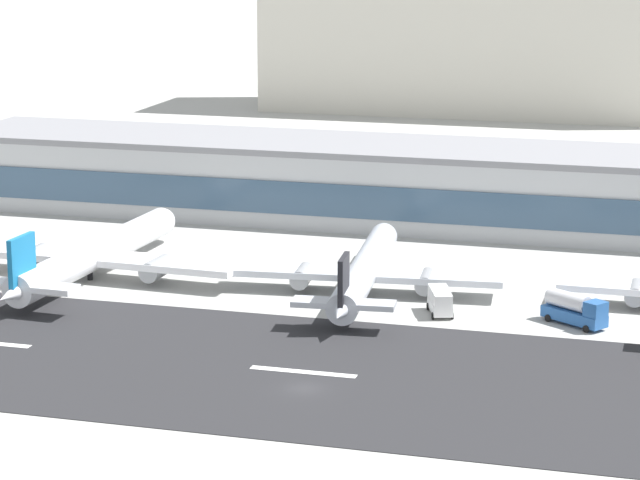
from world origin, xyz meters
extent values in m
plane|color=#A8A8A3|center=(0.00, 0.00, 0.00)|extent=(1400.00, 1400.00, 0.00)
cube|color=#262628|center=(0.00, 5.02, 0.04)|extent=(800.00, 40.17, 0.08)
cube|color=white|center=(-1.59, 5.02, 0.09)|extent=(12.00, 1.20, 0.01)
cube|color=#B7BABC|center=(-0.97, 81.67, 5.79)|extent=(160.87, 22.42, 11.59)
cube|color=#38516B|center=(-0.97, 70.31, 5.22)|extent=(156.04, 0.30, 5.22)
cube|color=gray|center=(-0.97, 81.67, 12.09)|extent=(162.48, 22.65, 1.00)
cube|color=beige|center=(-15.83, 208.38, 23.70)|extent=(105.71, 29.61, 47.40)
cylinder|color=silver|center=(-40.44, 36.56, 3.27)|extent=(6.49, 42.35, 4.22)
sphere|color=silver|center=(-39.30, 57.62, 3.27)|extent=(4.01, 4.01, 4.01)
cone|color=silver|center=(-41.58, 15.50, 3.27)|extent=(4.20, 7.79, 3.80)
cube|color=silver|center=(-40.48, 35.71, 2.85)|extent=(42.39, 8.59, 0.93)
cylinder|color=gray|center=(-31.02, 35.20, 2.11)|extent=(3.06, 6.04, 2.74)
cylinder|color=gray|center=(-49.94, 36.23, 2.11)|extent=(3.06, 6.04, 2.74)
cube|color=silver|center=(-41.48, 17.18, 3.69)|extent=(14.48, 4.25, 0.74)
cube|color=#1975B2|center=(-41.48, 17.18, 6.64)|extent=(0.98, 5.72, 6.75)
cylinder|color=black|center=(-40.55, 34.45, 0.58)|extent=(0.76, 0.76, 1.16)
cylinder|color=silver|center=(-3.04, 38.86, 3.01)|extent=(7.72, 39.08, 3.89)
sphere|color=silver|center=(-4.97, 58.20, 3.01)|extent=(3.69, 3.69, 3.69)
cone|color=silver|center=(-1.12, 19.51, 3.01)|extent=(4.18, 7.31, 3.50)
cube|color=silver|center=(-2.97, 38.08, 2.62)|extent=(36.91, 9.42, 0.86)
cylinder|color=gray|center=(5.21, 38.89, 1.94)|extent=(3.05, 5.67, 2.53)
cylinder|color=gray|center=(-11.14, 37.27, 1.94)|extent=(3.05, 5.67, 2.53)
cube|color=silver|center=(-1.27, 21.05, 3.40)|extent=(12.67, 4.42, 0.68)
cube|color=black|center=(-1.27, 21.05, 6.12)|extent=(1.14, 5.29, 6.22)
cylinder|color=black|center=(-2.85, 36.92, 0.53)|extent=(0.70, 0.70, 1.07)
cylinder|color=gray|center=(31.82, 40.91, 1.92)|extent=(2.50, 5.37, 2.49)
cube|color=#23569E|center=(25.12, 30.96, 1.15)|extent=(8.49, 6.92, 1.40)
cylinder|color=silver|center=(24.27, 31.54, 2.90)|extent=(5.96, 4.98, 2.10)
cube|color=#23569E|center=(27.79, 29.15, 2.75)|extent=(3.03, 3.12, 1.80)
cylinder|color=black|center=(26.85, 28.22, 0.45)|extent=(0.90, 0.74, 0.90)
cylinder|color=black|center=(28.31, 30.37, 0.45)|extent=(0.90, 0.74, 0.90)
cylinder|color=black|center=(21.93, 31.56, 0.45)|extent=(0.90, 0.74, 0.90)
cylinder|color=black|center=(23.39, 33.71, 0.45)|extent=(0.90, 0.74, 0.90)
cube|color=white|center=(8.57, 31.06, 1.05)|extent=(4.28, 6.46, 1.20)
cube|color=silver|center=(8.33, 31.74, 2.45)|extent=(3.62, 4.84, 1.60)
cube|color=white|center=(9.30, 29.03, 2.40)|extent=(2.64, 2.32, 1.50)
cylinder|color=black|center=(8.15, 28.68, 0.45)|extent=(0.57, 0.94, 0.90)
cylinder|color=black|center=(10.41, 29.49, 0.45)|extent=(0.57, 0.94, 0.90)
cylinder|color=black|center=(6.73, 32.63, 0.45)|extent=(0.57, 0.94, 0.90)
cylinder|color=black|center=(8.99, 33.44, 0.45)|extent=(0.57, 0.94, 0.90)
camera|label=1|loc=(39.10, -133.21, 49.35)|focal=78.00mm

